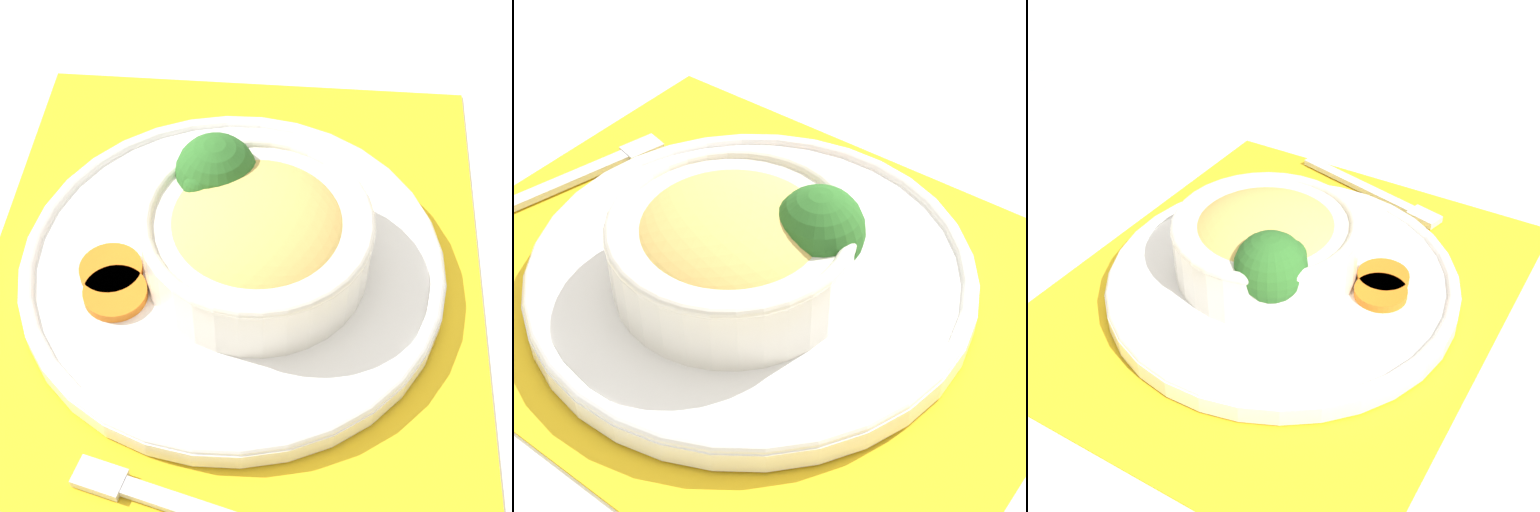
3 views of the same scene
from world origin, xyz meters
The scene contains 8 objects.
ground_plane centered at (0.00, 0.00, 0.00)m, with size 4.00×4.00×0.00m, color white.
placemat centered at (0.00, 0.00, 0.00)m, with size 0.47×0.40×0.00m.
plate centered at (0.00, 0.00, 0.02)m, with size 0.32×0.32×0.02m.
bowl centered at (0.00, -0.02, 0.05)m, with size 0.17×0.17×0.06m.
broccoli_floret centered at (0.04, 0.02, 0.06)m, with size 0.06×0.06×0.08m.
carrot_slice_near centered at (-0.02, 0.09, 0.02)m, with size 0.05×0.05×0.01m.
carrot_slice_middle centered at (-0.04, 0.08, 0.02)m, with size 0.05×0.05×0.01m.
fork centered at (-0.19, 0.00, 0.01)m, with size 0.05×0.18×0.01m.
Camera 1 is at (-0.39, -0.08, 0.52)m, focal length 60.00 mm.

